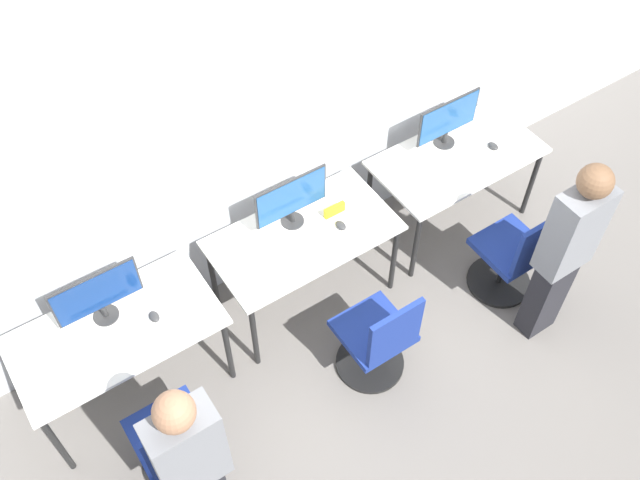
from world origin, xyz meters
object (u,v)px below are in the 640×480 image
(person_left, at_px, (193,464))
(mouse_right, at_px, (493,146))
(keyboard_center, at_px, (312,244))
(office_chair_center, at_px, (377,342))
(office_chair_right, at_px, (513,258))
(monitor_center, at_px, (291,199))
(mouse_center, at_px, (341,225))
(person_right, at_px, (566,250))
(monitor_right, at_px, (448,120))
(keyboard_left, at_px, (119,338))
(mouse_left, at_px, (154,317))
(office_chair_left, at_px, (175,444))
(monitor_left, at_px, (98,295))
(keyboard_right, at_px, (465,161))

(person_left, relative_size, mouse_right, 17.37)
(keyboard_center, bearing_deg, office_chair_center, -84.64)
(person_left, distance_m, office_chair_right, 2.72)
(monitor_center, height_order, mouse_right, monitor_center)
(mouse_center, bearing_deg, office_chair_right, -33.27)
(monitor_center, xyz_separation_m, person_right, (1.26, -1.28, -0.07))
(monitor_right, bearing_deg, monitor_center, -178.83)
(keyboard_left, distance_m, person_left, 1.00)
(person_left, bearing_deg, office_chair_center, 10.63)
(office_chair_center, bearing_deg, mouse_left, 148.15)
(person_right, bearing_deg, mouse_center, 133.80)
(person_right, bearing_deg, person_left, 178.31)
(monitor_right, height_order, office_chair_right, monitor_right)
(monitor_center, bearing_deg, office_chair_center, -86.05)
(keyboard_center, bearing_deg, monitor_right, 11.29)
(person_left, height_order, mouse_right, person_left)
(keyboard_left, bearing_deg, mouse_right, -0.14)
(keyboard_left, xyz_separation_m, keyboard_center, (1.37, -0.04, 0.00))
(mouse_left, height_order, person_right, person_right)
(office_chair_right, bearing_deg, office_chair_left, 178.34)
(mouse_left, height_order, mouse_center, same)
(office_chair_left, bearing_deg, mouse_left, 69.68)
(monitor_center, height_order, keyboard_center, monitor_center)
(monitor_left, height_order, office_chair_right, monitor_left)
(monitor_left, distance_m, keyboard_right, 2.75)
(keyboard_left, xyz_separation_m, office_chair_center, (1.43, -0.72, -0.36))
(office_chair_center, relative_size, keyboard_right, 2.42)
(keyboard_left, bearing_deg, mouse_left, 4.12)
(keyboard_left, distance_m, office_chair_right, 2.78)
(monitor_left, bearing_deg, keyboard_right, -4.33)
(monitor_center, height_order, mouse_center, monitor_center)
(keyboard_left, relative_size, office_chair_center, 0.41)
(mouse_right, bearing_deg, person_right, -109.84)
(mouse_center, xyz_separation_m, office_chair_center, (-0.18, -0.71, -0.37))
(keyboard_center, xyz_separation_m, office_chair_center, (0.06, -0.69, -0.36))
(mouse_center, distance_m, person_right, 1.47)
(person_right, bearing_deg, keyboard_center, 140.64)
(mouse_left, height_order, office_chair_center, office_chair_center)
(person_right, bearing_deg, keyboard_right, 84.08)
(office_chair_left, bearing_deg, monitor_right, 17.51)
(keyboard_left, relative_size, mouse_right, 4.15)
(keyboard_left, distance_m, monitor_right, 2.76)
(person_left, distance_m, mouse_right, 3.16)
(keyboard_right, bearing_deg, office_chair_left, -167.29)
(person_left, distance_m, mouse_center, 1.89)
(monitor_left, relative_size, keyboard_right, 1.45)
(keyboard_left, distance_m, office_chair_left, 0.72)
(person_left, distance_m, office_chair_center, 1.53)
(monitor_left, height_order, office_chair_left, monitor_left)
(keyboard_left, distance_m, keyboard_center, 1.37)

